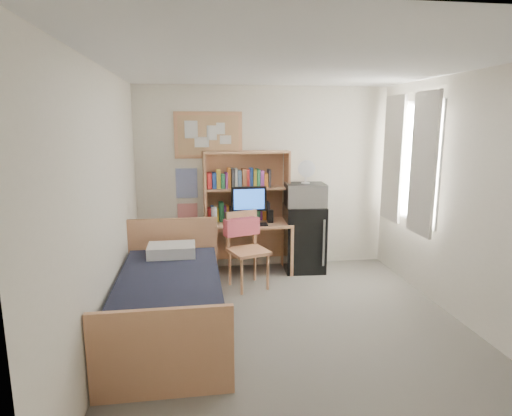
{
  "coord_description": "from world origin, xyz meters",
  "views": [
    {
      "loc": [
        -0.94,
        -3.96,
        2.08
      ],
      "look_at": [
        -0.23,
        1.2,
        1.05
      ],
      "focal_mm": 30.0,
      "sensor_mm": 36.0,
      "label": 1
    }
  ],
  "objects": [
    {
      "name": "ceiling",
      "position": [
        0.0,
        0.0,
        2.6
      ],
      "size": [
        3.6,
        4.2,
        0.02
      ],
      "primitive_type": "cube",
      "color": "white",
      "rests_on": "wall_back"
    },
    {
      "name": "wall_front",
      "position": [
        0.0,
        -2.1,
        1.3
      ],
      "size": [
        3.6,
        0.04,
        2.6
      ],
      "primitive_type": "cube",
      "color": "white",
      "rests_on": "floor"
    },
    {
      "name": "window_unit",
      "position": [
        1.75,
        1.2,
        1.6
      ],
      "size": [
        0.1,
        1.4,
        1.7
      ],
      "primitive_type": "cube",
      "color": "white",
      "rests_on": "wall_right"
    },
    {
      "name": "curtain_left",
      "position": [
        1.72,
        0.8,
        1.6
      ],
      "size": [
        0.04,
        0.55,
        1.7
      ],
      "primitive_type": "cube",
      "color": "beige",
      "rests_on": "wall_right"
    },
    {
      "name": "hoodie",
      "position": [
        -0.39,
        1.41,
        0.76
      ],
      "size": [
        0.49,
        0.29,
        0.22
      ],
      "primitive_type": "cube",
      "rotation": [
        0.0,
        0.0,
        0.33
      ],
      "color": "#E75866",
      "rests_on": "desk_chair"
    },
    {
      "name": "wall_back",
      "position": [
        0.0,
        2.1,
        1.3
      ],
      "size": [
        3.6,
        0.04,
        2.6
      ],
      "primitive_type": "cube",
      "color": "white",
      "rests_on": "floor"
    },
    {
      "name": "speaker_left",
      "position": [
        -0.56,
        1.72,
        0.81
      ],
      "size": [
        0.07,
        0.07,
        0.17
      ],
      "primitive_type": "cube",
      "rotation": [
        0.0,
        0.0,
        0.04
      ],
      "color": "black",
      "rests_on": "desk"
    },
    {
      "name": "floor",
      "position": [
        0.0,
        0.0,
        -0.01
      ],
      "size": [
        3.6,
        4.2,
        0.02
      ],
      "primitive_type": "cube",
      "color": "gray",
      "rests_on": "ground"
    },
    {
      "name": "microwave",
      "position": [
        0.54,
        1.78,
        1.1
      ],
      "size": [
        0.57,
        0.45,
        0.32
      ],
      "primitive_type": "cube",
      "rotation": [
        0.0,
        0.0,
        -0.06
      ],
      "color": "#BDBDC2",
      "rests_on": "mini_fridge"
    },
    {
      "name": "mini_fridge",
      "position": [
        0.54,
        1.8,
        0.47
      ],
      "size": [
        0.59,
        0.59,
        0.94
      ],
      "primitive_type": "cube",
      "rotation": [
        0.0,
        0.0,
        -0.06
      ],
      "color": "black",
      "rests_on": "floor"
    },
    {
      "name": "poster_japan",
      "position": [
        -1.1,
        2.09,
        0.78
      ],
      "size": [
        0.28,
        0.01,
        0.36
      ],
      "primitive_type": "cube",
      "color": "red",
      "rests_on": "wall_back"
    },
    {
      "name": "desk_fan",
      "position": [
        0.54,
        1.78,
        1.4
      ],
      "size": [
        0.25,
        0.25,
        0.29
      ],
      "primitive_type": "cylinder",
      "rotation": [
        0.0,
        0.0,
        -0.06
      ],
      "color": "white",
      "rests_on": "microwave"
    },
    {
      "name": "bed",
      "position": [
        -1.26,
        0.12,
        0.29
      ],
      "size": [
        1.07,
        2.11,
        0.58
      ],
      "primitive_type": "cube",
      "rotation": [
        0.0,
        0.0,
        0.01
      ],
      "color": "black",
      "rests_on": "floor"
    },
    {
      "name": "monitor",
      "position": [
        -0.26,
        1.73,
        0.98
      ],
      "size": [
        0.48,
        0.06,
        0.51
      ],
      "primitive_type": "cube",
      "rotation": [
        0.0,
        0.0,
        0.04
      ],
      "color": "black",
      "rests_on": "desk"
    },
    {
      "name": "pillow",
      "position": [
        -1.26,
        0.87,
        0.64
      ],
      "size": [
        0.54,
        0.38,
        0.13
      ],
      "primitive_type": "cube",
      "rotation": [
        0.0,
        0.0,
        0.01
      ],
      "color": "white",
      "rests_on": "bed"
    },
    {
      "name": "desk_chair",
      "position": [
        -0.33,
        1.22,
        0.49
      ],
      "size": [
        0.63,
        0.63,
        0.98
      ],
      "primitive_type": "cube",
      "rotation": [
        0.0,
        0.0,
        0.33
      ],
      "color": "tan",
      "rests_on": "floor"
    },
    {
      "name": "keyboard",
      "position": [
        -0.25,
        1.59,
        0.74
      ],
      "size": [
        0.46,
        0.16,
        0.02
      ],
      "primitive_type": "cube",
      "rotation": [
        0.0,
        0.0,
        0.04
      ],
      "color": "black",
      "rests_on": "desk"
    },
    {
      "name": "wall_right",
      "position": [
        1.8,
        0.0,
        1.3
      ],
      "size": [
        0.04,
        4.2,
        2.6
      ],
      "primitive_type": "cube",
      "color": "white",
      "rests_on": "floor"
    },
    {
      "name": "wall_left",
      "position": [
        -1.8,
        0.0,
        1.3
      ],
      "size": [
        0.04,
        4.2,
        2.6
      ],
      "primitive_type": "cube",
      "color": "white",
      "rests_on": "floor"
    },
    {
      "name": "bulletin_board",
      "position": [
        -0.78,
        2.08,
        1.92
      ],
      "size": [
        0.94,
        0.03,
        0.64
      ],
      "primitive_type": "cube",
      "color": "tan",
      "rests_on": "wall_back"
    },
    {
      "name": "curtain_right",
      "position": [
        1.72,
        1.6,
        1.6
      ],
      "size": [
        0.04,
        0.55,
        1.7
      ],
      "primitive_type": "cube",
      "color": "beige",
      "rests_on": "wall_right"
    },
    {
      "name": "poster_wave",
      "position": [
        -1.1,
        2.09,
        1.25
      ],
      "size": [
        0.3,
        0.01,
        0.42
      ],
      "primitive_type": "cube",
      "color": "#2A41A8",
      "rests_on": "wall_back"
    },
    {
      "name": "hutch",
      "position": [
        -0.27,
        1.94,
        1.22
      ],
      "size": [
        1.21,
        0.36,
        0.98
      ],
      "primitive_type": "cube",
      "rotation": [
        0.0,
        0.0,
        0.04
      ],
      "color": "tan",
      "rests_on": "desk"
    },
    {
      "name": "desk",
      "position": [
        -0.26,
        1.79,
        0.36
      ],
      "size": [
        1.18,
        0.63,
        0.73
      ],
      "primitive_type": "cube",
      "rotation": [
        0.0,
        0.0,
        0.04
      ],
      "color": "tan",
      "rests_on": "floor"
    },
    {
      "name": "speaker_right",
      "position": [
        0.04,
        1.74,
        0.81
      ],
      "size": [
        0.08,
        0.08,
        0.18
      ],
      "primitive_type": "cube",
      "rotation": [
        0.0,
        0.0,
        0.04
      ],
      "color": "black",
      "rests_on": "desk"
    },
    {
      "name": "water_bottle",
      "position": [
        -0.74,
        1.67,
        0.85
      ],
      "size": [
        0.08,
        0.08,
        0.25
      ],
      "primitive_type": "cylinder",
      "rotation": [
        0.0,
        0.0,
        0.04
      ],
      "color": "white",
      "rests_on": "desk"
    }
  ]
}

